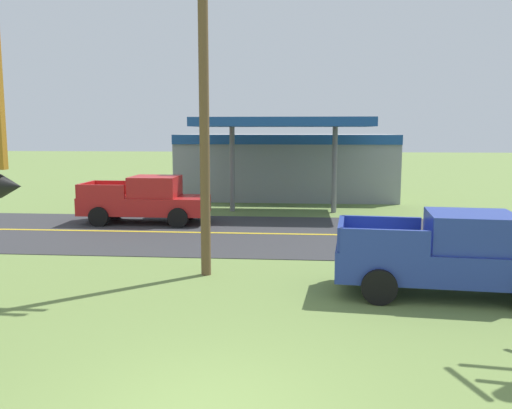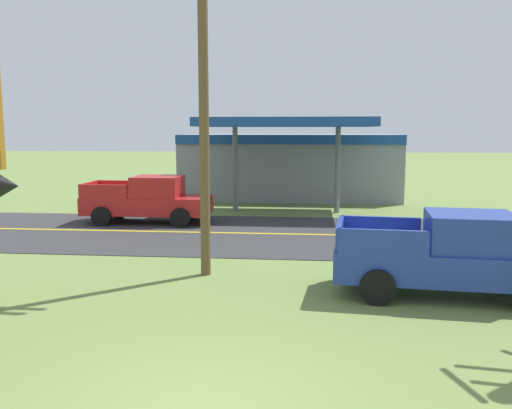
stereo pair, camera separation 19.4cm
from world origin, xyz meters
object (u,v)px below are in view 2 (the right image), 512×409
at_px(gas_station, 290,164).
at_px(pickup_red_on_road, 149,200).
at_px(utility_pole, 204,86).
at_px(pickup_blue_parked_on_lawn, 451,256).

xyz_separation_m(gas_station, pickup_red_on_road, (-5.52, -9.29, -0.98)).
distance_m(utility_pole, pickup_blue_parked_on_lawn, 7.35).
xyz_separation_m(utility_pole, pickup_red_on_road, (-3.90, 7.82, -3.99)).
bearing_deg(utility_pole, pickup_blue_parked_on_lawn, -12.29).
distance_m(gas_station, pickup_red_on_road, 10.85).
height_order(pickup_blue_parked_on_lawn, pickup_red_on_road, same).
distance_m(pickup_blue_parked_on_lawn, pickup_red_on_road, 13.49).
height_order(gas_station, pickup_blue_parked_on_lawn, gas_station).
height_order(utility_pole, pickup_blue_parked_on_lawn, utility_pole).
relative_size(utility_pole, pickup_blue_parked_on_lawn, 1.74).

